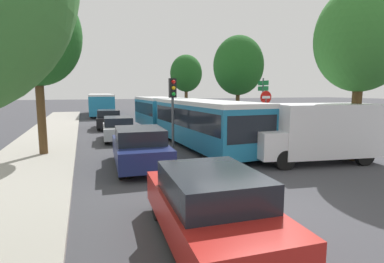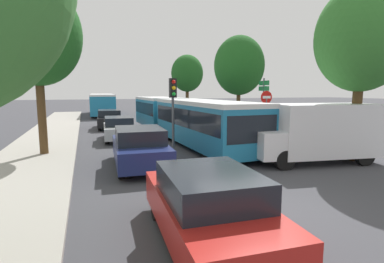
{
  "view_description": "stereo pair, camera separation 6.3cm",
  "coord_description": "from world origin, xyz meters",
  "px_view_note": "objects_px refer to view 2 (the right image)",
  "views": [
    {
      "loc": [
        -3.86,
        -5.99,
        2.81
      ],
      "look_at": [
        0.2,
        5.16,
        1.2
      ],
      "focal_mm": 28.0,
      "sensor_mm": 36.0,
      "label": 1
    },
    {
      "loc": [
        -3.8,
        -6.01,
        2.81
      ],
      "look_at": [
        0.2,
        5.16,
        1.2
      ],
      "focal_mm": 28.0,
      "sensor_mm": 36.0,
      "label": 2
    }
  ],
  "objects_px": {
    "direction_sign_post": "(264,95)",
    "tree_left_mid": "(35,37)",
    "city_bus_rear": "(102,103)",
    "traffic_light": "(173,98)",
    "queued_car_red": "(208,207)",
    "tree_right_mid": "(239,66)",
    "tree_right_near": "(362,38)",
    "tree_right_far": "(187,74)",
    "no_entry_sign": "(266,108)",
    "queued_car_black": "(109,119)",
    "articulated_bus": "(181,115)",
    "queued_car_silver": "(119,128)",
    "queued_car_navy": "(140,147)",
    "white_van": "(318,131)"
  },
  "relations": [
    {
      "from": "queued_car_silver",
      "to": "traffic_light",
      "type": "xyz_separation_m",
      "value": [
        2.14,
        -3.85,
        1.82
      ]
    },
    {
      "from": "queued_car_black",
      "to": "direction_sign_post",
      "type": "bearing_deg",
      "value": -125.45
    },
    {
      "from": "queued_car_black",
      "to": "tree_right_mid",
      "type": "height_order",
      "value": "tree_right_mid"
    },
    {
      "from": "tree_right_near",
      "to": "tree_right_far",
      "type": "relative_size",
      "value": 1.02
    },
    {
      "from": "articulated_bus",
      "to": "tree_right_mid",
      "type": "xyz_separation_m",
      "value": [
        5.23,
        2.49,
        3.27
      ]
    },
    {
      "from": "articulated_bus",
      "to": "no_entry_sign",
      "type": "distance_m",
      "value": 5.01
    },
    {
      "from": "traffic_light",
      "to": "tree_right_near",
      "type": "xyz_separation_m",
      "value": [
        6.32,
        -4.57,
        2.33
      ]
    },
    {
      "from": "traffic_light",
      "to": "tree_right_far",
      "type": "distance_m",
      "value": 20.09
    },
    {
      "from": "queued_car_red",
      "to": "queued_car_navy",
      "type": "distance_m",
      "value": 6.08
    },
    {
      "from": "queued_car_red",
      "to": "tree_right_far",
      "type": "relative_size",
      "value": 0.6
    },
    {
      "from": "queued_car_red",
      "to": "tree_left_mid",
      "type": "bearing_deg",
      "value": 25.9
    },
    {
      "from": "no_entry_sign",
      "to": "tree_right_mid",
      "type": "bearing_deg",
      "value": 167.26
    },
    {
      "from": "traffic_light",
      "to": "tree_right_far",
      "type": "height_order",
      "value": "tree_right_far"
    },
    {
      "from": "queued_car_navy",
      "to": "articulated_bus",
      "type": "bearing_deg",
      "value": -26.74
    },
    {
      "from": "white_van",
      "to": "tree_left_mid",
      "type": "distance_m",
      "value": 12.02
    },
    {
      "from": "queued_car_silver",
      "to": "no_entry_sign",
      "type": "xyz_separation_m",
      "value": [
        7.64,
        -3.29,
        1.2
      ]
    },
    {
      "from": "queued_car_red",
      "to": "no_entry_sign",
      "type": "distance_m",
      "value": 11.96
    },
    {
      "from": "queued_car_silver",
      "to": "queued_car_black",
      "type": "xyz_separation_m",
      "value": [
        -0.08,
        5.86,
        0.03
      ]
    },
    {
      "from": "articulated_bus",
      "to": "queued_car_navy",
      "type": "xyz_separation_m",
      "value": [
        -3.58,
        -6.23,
        -0.61
      ]
    },
    {
      "from": "direction_sign_post",
      "to": "tree_right_far",
      "type": "bearing_deg",
      "value": -83.04
    },
    {
      "from": "tree_right_near",
      "to": "tree_right_far",
      "type": "bearing_deg",
      "value": 88.18
    },
    {
      "from": "city_bus_rear",
      "to": "queued_car_black",
      "type": "relative_size",
      "value": 2.78
    },
    {
      "from": "articulated_bus",
      "to": "direction_sign_post",
      "type": "relative_size",
      "value": 4.4
    },
    {
      "from": "queued_car_red",
      "to": "tree_right_mid",
      "type": "bearing_deg",
      "value": -27.07
    },
    {
      "from": "city_bus_rear",
      "to": "traffic_light",
      "type": "relative_size",
      "value": 3.37
    },
    {
      "from": "queued_car_red",
      "to": "traffic_light",
      "type": "bearing_deg",
      "value": -8.95
    },
    {
      "from": "white_van",
      "to": "tree_left_mid",
      "type": "relative_size",
      "value": 0.73
    },
    {
      "from": "articulated_bus",
      "to": "queued_car_red",
      "type": "bearing_deg",
      "value": -17.04
    },
    {
      "from": "queued_car_navy",
      "to": "tree_left_mid",
      "type": "distance_m",
      "value": 6.39
    },
    {
      "from": "queued_car_black",
      "to": "white_van",
      "type": "height_order",
      "value": "white_van"
    },
    {
      "from": "queued_car_silver",
      "to": "traffic_light",
      "type": "height_order",
      "value": "traffic_light"
    },
    {
      "from": "city_bus_rear",
      "to": "white_van",
      "type": "distance_m",
      "value": 28.16
    },
    {
      "from": "direction_sign_post",
      "to": "tree_left_mid",
      "type": "relative_size",
      "value": 0.5
    },
    {
      "from": "tree_left_mid",
      "to": "tree_right_near",
      "type": "relative_size",
      "value": 1.04
    },
    {
      "from": "queued_car_silver",
      "to": "queued_car_black",
      "type": "distance_m",
      "value": 5.86
    },
    {
      "from": "city_bus_rear",
      "to": "tree_right_mid",
      "type": "bearing_deg",
      "value": -150.67
    },
    {
      "from": "white_van",
      "to": "tree_right_far",
      "type": "relative_size",
      "value": 0.77
    },
    {
      "from": "tree_left_mid",
      "to": "tree_right_mid",
      "type": "bearing_deg",
      "value": 24.34
    },
    {
      "from": "queued_car_silver",
      "to": "queued_car_black",
      "type": "relative_size",
      "value": 0.96
    },
    {
      "from": "articulated_bus",
      "to": "queued_car_silver",
      "type": "relative_size",
      "value": 4.01
    },
    {
      "from": "queued_car_black",
      "to": "queued_car_silver",
      "type": "bearing_deg",
      "value": -176.13
    },
    {
      "from": "queued_car_red",
      "to": "direction_sign_post",
      "type": "relative_size",
      "value": 1.14
    },
    {
      "from": "queued_car_silver",
      "to": "traffic_light",
      "type": "bearing_deg",
      "value": -147.73
    },
    {
      "from": "city_bus_rear",
      "to": "traffic_light",
      "type": "distance_m",
      "value": 23.13
    },
    {
      "from": "queued_car_black",
      "to": "queued_car_red",
      "type": "bearing_deg",
      "value": -175.82
    },
    {
      "from": "queued_car_red",
      "to": "tree_right_far",
      "type": "distance_m",
      "value": 29.16
    },
    {
      "from": "queued_car_red",
      "to": "tree_right_near",
      "type": "distance_m",
      "value": 10.1
    },
    {
      "from": "queued_car_black",
      "to": "tree_right_far",
      "type": "distance_m",
      "value": 13.52
    },
    {
      "from": "queued_car_navy",
      "to": "tree_left_mid",
      "type": "xyz_separation_m",
      "value": [
        -3.64,
        3.09,
        4.25
      ]
    },
    {
      "from": "no_entry_sign",
      "to": "tree_right_near",
      "type": "relative_size",
      "value": 0.41
    }
  ]
}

